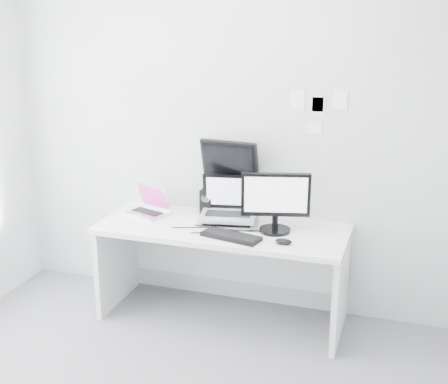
# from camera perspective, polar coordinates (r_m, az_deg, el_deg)

# --- Properties ---
(back_wall) EXTENTS (3.60, 0.00, 3.60)m
(back_wall) POSITION_cam_1_polar(r_m,az_deg,el_deg) (4.62, 1.18, 5.46)
(back_wall) COLOR silver
(back_wall) RESTS_ON ground
(desk) EXTENTS (1.80, 0.70, 0.73)m
(desk) POSITION_cam_1_polar(r_m,az_deg,el_deg) (4.61, -0.16, -7.48)
(desk) COLOR white
(desk) RESTS_ON ground
(macbook) EXTENTS (0.36, 0.32, 0.23)m
(macbook) POSITION_cam_1_polar(r_m,az_deg,el_deg) (4.72, -7.21, -0.77)
(macbook) COLOR #B3B3B8
(macbook) RESTS_ON desk
(speaker) EXTENTS (0.12, 0.12, 0.19)m
(speaker) POSITION_cam_1_polar(r_m,az_deg,el_deg) (4.73, -1.56, -0.87)
(speaker) COLOR black
(speaker) RESTS_ON desk
(dell_laptop) EXTENTS (0.46, 0.39, 0.34)m
(dell_laptop) POSITION_cam_1_polar(r_m,az_deg,el_deg) (4.51, 0.37, -0.75)
(dell_laptop) COLOR #9DA1A5
(dell_laptop) RESTS_ON desk
(rear_monitor) EXTENTS (0.45, 0.20, 0.60)m
(rear_monitor) POSITION_cam_1_polar(r_m,az_deg,el_deg) (4.64, 0.60, 1.45)
(rear_monitor) COLOR black
(rear_monitor) RESTS_ON desk
(samsung_monitor) EXTENTS (0.52, 0.33, 0.44)m
(samsung_monitor) POSITION_cam_1_polar(r_m,az_deg,el_deg) (4.32, 4.77, -0.90)
(samsung_monitor) COLOR black
(samsung_monitor) RESTS_ON desk
(keyboard) EXTENTS (0.44, 0.24, 0.03)m
(keyboard) POSITION_cam_1_polar(r_m,az_deg,el_deg) (4.25, 0.65, -4.10)
(keyboard) COLOR black
(keyboard) RESTS_ON desk
(mouse) EXTENTS (0.12, 0.08, 0.04)m
(mouse) POSITION_cam_1_polar(r_m,az_deg,el_deg) (4.17, 5.49, -4.56)
(mouse) COLOR black
(mouse) RESTS_ON desk
(wall_note_0) EXTENTS (0.10, 0.00, 0.14)m
(wall_note_0) POSITION_cam_1_polar(r_m,az_deg,el_deg) (4.46, 6.78, 8.45)
(wall_note_0) COLOR white
(wall_note_0) RESTS_ON back_wall
(wall_note_1) EXTENTS (0.09, 0.00, 0.13)m
(wall_note_1) POSITION_cam_1_polar(r_m,az_deg,el_deg) (4.44, 8.68, 7.81)
(wall_note_1) COLOR white
(wall_note_1) RESTS_ON back_wall
(wall_note_2) EXTENTS (0.10, 0.00, 0.14)m
(wall_note_2) POSITION_cam_1_polar(r_m,az_deg,el_deg) (4.41, 10.64, 8.32)
(wall_note_2) COLOR white
(wall_note_2) RESTS_ON back_wall
(wall_note_3) EXTENTS (0.11, 0.00, 0.08)m
(wall_note_3) POSITION_cam_1_polar(r_m,az_deg,el_deg) (4.47, 8.33, 5.81)
(wall_note_3) COLOR white
(wall_note_3) RESTS_ON back_wall
(wall_note_4) EXTENTS (0.09, 0.00, 0.12)m
(wall_note_4) POSITION_cam_1_polar(r_m,az_deg,el_deg) (4.44, 8.57, 8.07)
(wall_note_4) COLOR white
(wall_note_4) RESTS_ON back_wall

